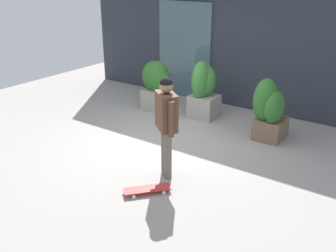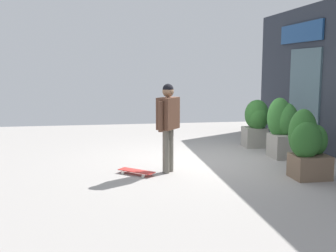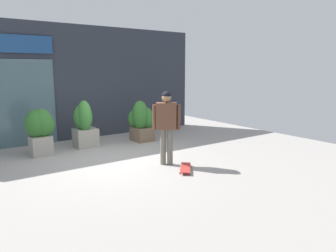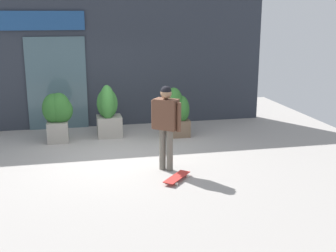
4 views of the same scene
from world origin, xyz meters
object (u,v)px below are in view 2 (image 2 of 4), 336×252
object	(u,v)px
skateboarder	(168,118)
planter_box_right	(257,119)
planter_box_mid	(308,144)
planter_box_left	(283,127)
skateboard	(136,171)

from	to	relation	value
skateboarder	planter_box_right	world-z (taller)	skateboarder
skateboarder	planter_box_mid	distance (m)	2.59
planter_box_left	planter_box_right	distance (m)	1.23
planter_box_right	planter_box_mid	distance (m)	2.92
skateboarder	skateboard	xyz separation A→B (m)	(0.08, -0.61, -0.98)
planter_box_right	planter_box_mid	size ratio (longest dim) A/B	0.95
skateboard	planter_box_mid	size ratio (longest dim) A/B	0.55
planter_box_left	planter_box_mid	world-z (taller)	planter_box_left
skateboarder	planter_box_mid	xyz separation A→B (m)	(0.77, 2.44, -0.42)
skateboarder	planter_box_left	size ratio (longest dim) A/B	1.27
skateboard	planter_box_left	distance (m)	3.54
planter_box_left	planter_box_right	size ratio (longest dim) A/B	1.12
planter_box_mid	skateboard	bearing A→B (deg)	-102.91
planter_box_mid	planter_box_right	bearing A→B (deg)	177.12
planter_box_right	planter_box_mid	bearing A→B (deg)	-2.88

